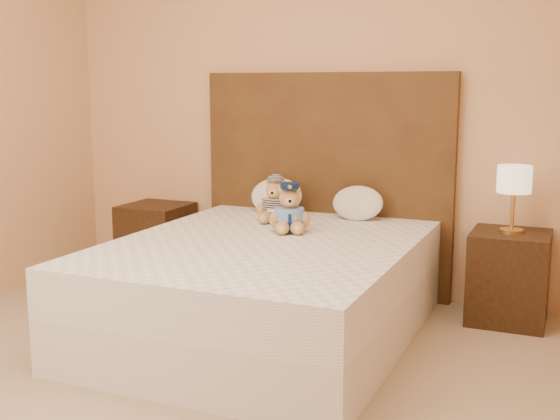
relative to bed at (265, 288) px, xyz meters
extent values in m
cube|color=tan|center=(0.00, 1.05, 1.07)|extent=(4.00, 0.04, 2.70)
cube|color=white|center=(0.00, 0.00, -0.13)|extent=(1.60, 2.00, 0.30)
cube|color=white|center=(0.00, 0.00, 0.15)|extent=(1.60, 2.00, 0.25)
cube|color=#523818|center=(0.00, 1.01, 0.47)|extent=(1.75, 0.08, 1.50)
cube|color=#362311|center=(-1.25, 0.80, 0.00)|extent=(0.45, 0.45, 0.55)
cube|color=#362311|center=(1.25, 0.80, 0.00)|extent=(0.45, 0.45, 0.55)
cylinder|color=gold|center=(1.25, 0.80, 0.28)|extent=(0.14, 0.14, 0.02)
cylinder|color=gold|center=(1.25, 0.80, 0.41)|extent=(0.02, 0.02, 0.26)
cylinder|color=beige|center=(1.25, 0.80, 0.59)|extent=(0.20, 0.20, 0.16)
ellipsoid|color=white|center=(-0.29, 0.83, 0.41)|extent=(0.37, 0.24, 0.26)
ellipsoid|color=white|center=(0.29, 0.83, 0.39)|extent=(0.34, 0.22, 0.24)
camera|label=1|loc=(1.61, -3.50, 1.13)|focal=45.00mm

